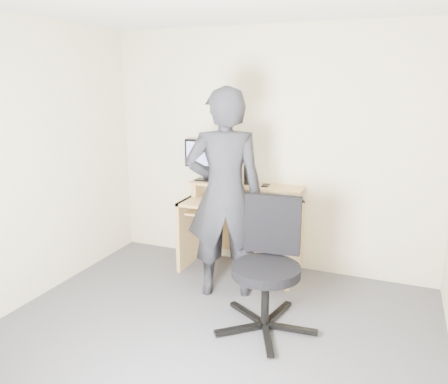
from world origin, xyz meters
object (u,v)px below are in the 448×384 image
Objects in this scene: desk at (243,219)px; person at (224,195)px; office_chair at (268,260)px; monitor at (205,156)px.

person is (0.03, -0.60, 0.41)m from desk.
office_chair is (0.57, -1.00, 0.02)m from desk.
monitor is at bearing 129.34° from office_chair.
desk is 1.15m from office_chair.
monitor is 0.45× the size of office_chair.
desk is 0.63× the size of person.
office_chair is (1.03, -1.07, -0.61)m from monitor.
monitor is 0.85m from person.
monitor is 0.24× the size of person.
person reaches higher than office_chair.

